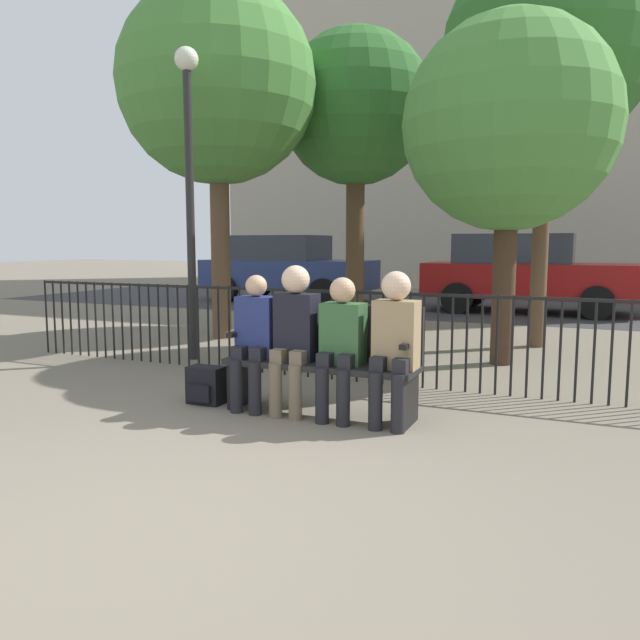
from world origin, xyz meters
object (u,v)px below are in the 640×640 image
seated_person_2 (341,340)px  backpack (206,385)px  tree_0 (356,110)px  tree_3 (549,48)px  seated_person_0 (255,335)px  parked_car_0 (525,272)px  seated_person_3 (394,339)px  lamp_post (189,157)px  tree_2 (510,125)px  parked_car_1 (285,267)px  park_bench (324,355)px  seated_person_1 (294,330)px  tree_1 (217,85)px

seated_person_2 → backpack: size_ratio=3.45×
tree_0 → tree_3: size_ratio=0.92×
seated_person_0 → parked_car_0: (1.30, 8.94, 0.20)m
seated_person_3 → backpack: bearing=-179.0°
lamp_post → seated_person_0: bearing=-42.8°
tree_2 → parked_car_1: tree_2 is taller
park_bench → seated_person_1: 0.33m
parked_car_0 → tree_1: bearing=-124.5°
seated_person_1 → tree_1: tree_1 is taller
parked_car_1 → seated_person_2: bearing=-60.5°
seated_person_3 → tree_0: 6.55m
seated_person_2 → backpack: (-1.29, -0.03, -0.49)m
tree_1 → tree_2: tree_1 is taller
lamp_post → parked_car_1: 8.04m
backpack → tree_3: size_ratio=0.06×
seated_person_3 → tree_2: (0.42, 2.95, 2.08)m
tree_0 → seated_person_0: bearing=-78.3°
seated_person_3 → tree_1: (-3.76, 3.38, 3.02)m
seated_person_3 → tree_3: bearing=81.2°
backpack → parked_car_0: bearing=78.7°
park_bench → tree_3: tree_3 is taller
park_bench → lamp_post: size_ratio=0.44×
backpack → tree_3: bearing=61.5°
seated_person_3 → lamp_post: 3.97m
seated_person_2 → tree_0: 6.43m
park_bench → seated_person_1: seated_person_1 is taller
tree_3 → tree_1: bearing=-166.5°
seated_person_3 → tree_3: size_ratio=0.23×
seated_person_0 → backpack: (-0.50, -0.03, -0.48)m
park_bench → backpack: 1.14m
seated_person_1 → backpack: seated_person_1 is taller
seated_person_0 → tree_3: tree_3 is taller
seated_person_2 → backpack: bearing=-178.9°
tree_2 → tree_3: 1.94m
seated_person_2 → seated_person_3: 0.45m
tree_3 → parked_car_0: bearing=98.0°
seated_person_2 → parked_car_0: size_ratio=0.28×
tree_3 → parked_car_0: tree_3 is taller
seated_person_0 → lamp_post: size_ratio=0.31×
tree_1 → tree_3: bearing=13.5°
lamp_post → tree_0: bearing=78.3°
park_bench → seated_person_2: bearing=-32.3°
seated_person_3 → parked_car_0: parked_car_0 is taller
seated_person_0 → tree_2: tree_2 is taller
seated_person_1 → seated_person_3: (0.87, -0.00, -0.02)m
backpack → tree_2: tree_2 is taller
park_bench → seated_person_2: size_ratio=1.42×
seated_person_2 → tree_1: tree_1 is taller
park_bench → backpack: size_ratio=4.90×
backpack → tree_0: bearing=96.6°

